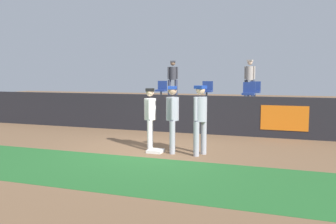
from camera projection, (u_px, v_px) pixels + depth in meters
ground_plane at (150, 150)px, 9.93m from camera, size 60.00×60.00×0.00m
grass_foreground_strip at (110, 170)px, 7.83m from camera, size 18.00×2.80×0.01m
first_base at (156, 151)px, 9.66m from camera, size 0.40×0.40×0.08m
player_fielder_home at (150, 114)px, 9.95m from camera, size 0.41×0.56×1.71m
player_runner_visitor at (200, 115)px, 9.24m from camera, size 0.45×0.48×1.81m
player_coach_visitor at (172, 114)px, 9.54m from camera, size 0.43×0.48×1.78m
field_wall at (185, 114)px, 12.96m from camera, size 18.00×0.26×1.36m
bleacher_platform at (202, 112)px, 15.39m from camera, size 18.00×4.80×0.97m
seat_back_center at (207, 89)px, 15.91m from camera, size 0.47×0.44×0.84m
seat_front_right at (249, 92)px, 13.54m from camera, size 0.46×0.44×0.84m
seat_back_left at (162, 89)px, 16.63m from camera, size 0.45×0.44×0.84m
seat_back_right at (255, 90)px, 15.21m from camera, size 0.45×0.44×0.84m
spectator_hooded at (250, 77)px, 16.24m from camera, size 0.50×0.40×1.80m
spectator_capped at (173, 77)px, 17.25m from camera, size 0.47×0.44×1.79m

